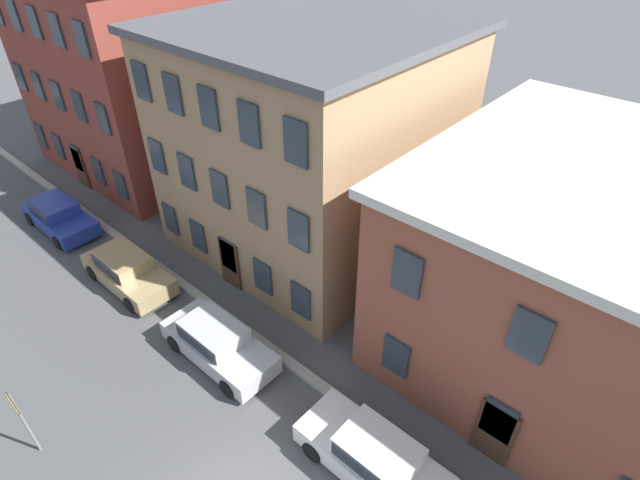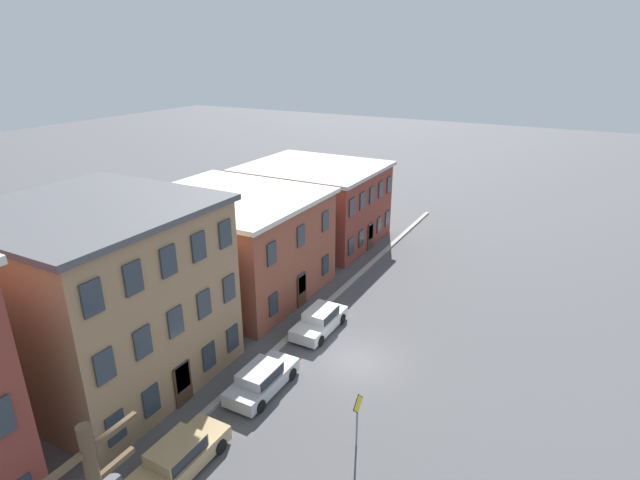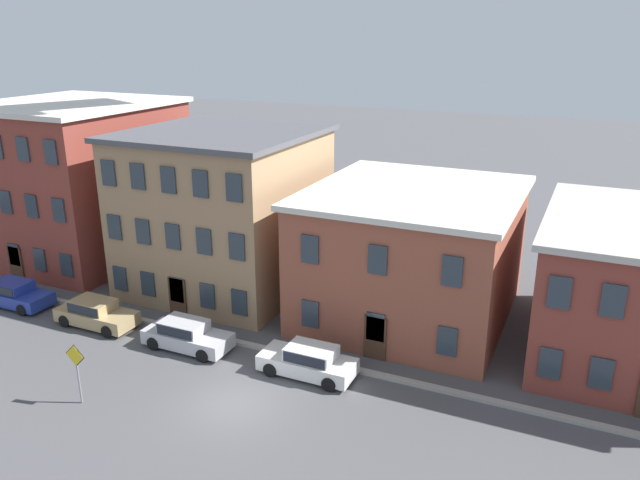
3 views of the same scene
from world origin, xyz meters
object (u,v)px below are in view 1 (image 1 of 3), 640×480
object	(u,v)px
car_silver	(217,341)
car_white	(374,455)
car_blue	(58,215)
car_tan	(127,269)
caution_sign	(18,412)

from	to	relation	value
car_silver	car_white	distance (m)	6.58
car_blue	car_white	distance (m)	18.51
car_tan	car_white	xyz separation A→B (m)	(12.43, 0.17, 0.00)
car_white	car_blue	bearing A→B (deg)	-179.57
car_tan	car_white	bearing A→B (deg)	0.80
car_silver	car_white	size ratio (longest dim) A/B	1.00
car_blue	caution_sign	distance (m)	12.34
car_silver	caution_sign	world-z (taller)	caution_sign
car_silver	caution_sign	distance (m)	6.06
car_white	caution_sign	size ratio (longest dim) A/B	1.59
car_blue	car_white	size ratio (longest dim) A/B	1.00
car_tan	caution_sign	distance (m)	7.61
car_tan	car_silver	size ratio (longest dim) A/B	1.00
car_silver	car_tan	bearing A→B (deg)	179.72
car_blue	caution_sign	xyz separation A→B (m)	(10.78, -5.91, 1.11)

